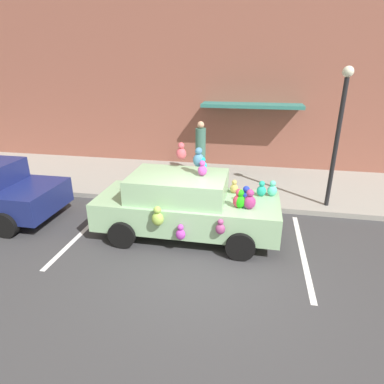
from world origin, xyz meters
name	(u,v)px	position (x,y,z in m)	size (l,w,h in m)	color
ground_plane	(205,267)	(0.00, 0.00, 0.00)	(60.00, 60.00, 0.00)	#38383A
sidewalk	(227,183)	(0.00, 5.00, 0.07)	(24.00, 4.00, 0.15)	gray
storefront_building	(236,85)	(0.01, 7.14, 3.19)	(24.00, 1.25, 6.40)	brown
parking_stripe_front	(302,252)	(2.07, 1.00, 0.00)	(0.12, 3.60, 0.01)	silver
parking_stripe_rear	(85,230)	(-3.28, 1.00, 0.00)	(0.12, 3.60, 0.01)	silver
plush_covered_car	(186,205)	(-0.69, 1.30, 0.81)	(4.34, 2.05, 2.19)	#90BD8D
teddy_bear_on_sidewalk	(210,182)	(-0.44, 3.82, 0.51)	(0.41, 0.34, 0.78)	beige
street_lamp_post	(339,125)	(3.00, 3.50, 2.47)	(0.28, 0.28, 3.77)	black
pedestrian_near_shopfront	(200,150)	(-1.06, 5.60, 1.05)	(0.37, 0.37, 1.93)	#3C6A5B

